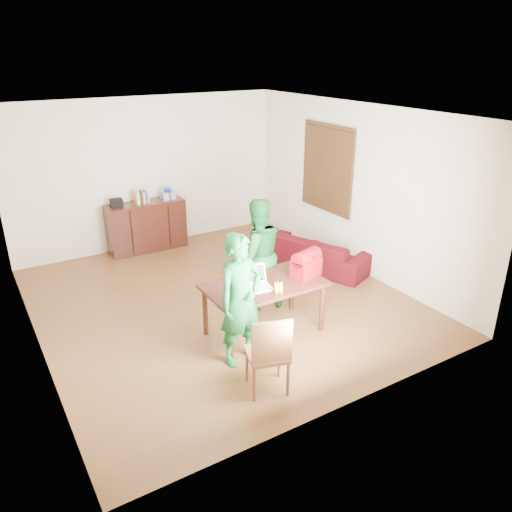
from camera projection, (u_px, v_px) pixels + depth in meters
room at (215, 214)px, 6.98m from camera, size 5.20×5.70×2.90m
table at (264, 289)px, 6.33m from camera, size 1.52×0.86×0.71m
chair at (267, 368)px, 5.37m from camera, size 0.53×0.52×0.94m
person_near at (241, 300)px, 5.68m from camera, size 0.64×0.47×1.61m
person_far at (257, 254)px, 6.94m from camera, size 0.87×0.73×1.60m
laptop at (257, 285)px, 6.14m from camera, size 0.40×0.31×0.25m
bananas at (279, 291)px, 6.03m from camera, size 0.16×0.10×0.06m
bottle at (280, 287)px, 6.04m from camera, size 0.07×0.07×0.16m
red_bag at (306, 266)px, 6.44m from camera, size 0.44×0.32×0.29m
sofa at (315, 252)px, 8.42m from camera, size 1.36×1.99×0.54m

